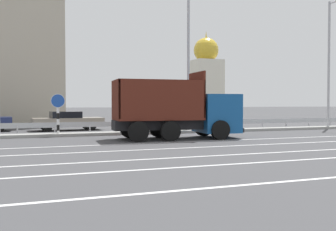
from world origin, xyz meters
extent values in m
plane|color=#424244|center=(0.00, 0.00, 0.00)|extent=(320.00, 320.00, 0.00)
cube|color=silver|center=(-1.41, -2.98, 0.00)|extent=(57.86, 0.16, 0.01)
cube|color=silver|center=(-1.41, -5.46, 0.00)|extent=(57.86, 0.16, 0.01)
cube|color=silver|center=(-1.41, -8.16, 0.00)|extent=(57.86, 0.16, 0.01)
cube|color=silver|center=(-1.41, -10.16, 0.00)|extent=(57.86, 0.16, 0.01)
cube|color=gray|center=(0.00, 2.64, 0.09)|extent=(31.82, 1.10, 0.18)
cube|color=#9EA0A5|center=(0.00, 3.62, 0.62)|extent=(57.86, 0.04, 0.32)
cylinder|color=#ADADB2|center=(-9.54, 3.62, 0.31)|extent=(0.09, 0.09, 0.62)
cylinder|color=#ADADB2|center=(-7.42, 3.62, 0.31)|extent=(0.09, 0.09, 0.62)
cylinder|color=#ADADB2|center=(-5.30, 3.62, 0.31)|extent=(0.09, 0.09, 0.62)
cylinder|color=#ADADB2|center=(-3.18, 3.62, 0.31)|extent=(0.09, 0.09, 0.62)
cylinder|color=#ADADB2|center=(-1.06, 3.62, 0.31)|extent=(0.09, 0.09, 0.62)
cylinder|color=#ADADB2|center=(1.06, 3.62, 0.31)|extent=(0.09, 0.09, 0.62)
cylinder|color=#ADADB2|center=(3.18, 3.62, 0.31)|extent=(0.09, 0.09, 0.62)
cylinder|color=#ADADB2|center=(5.30, 3.62, 0.31)|extent=(0.09, 0.09, 0.62)
cylinder|color=#ADADB2|center=(7.42, 3.62, 0.31)|extent=(0.09, 0.09, 0.62)
cylinder|color=#ADADB2|center=(9.54, 3.62, 0.31)|extent=(0.09, 0.09, 0.62)
cylinder|color=#ADADB2|center=(11.66, 3.62, 0.31)|extent=(0.09, 0.09, 0.62)
cylinder|color=#ADADB2|center=(13.79, 3.62, 0.31)|extent=(0.09, 0.09, 0.62)
cube|color=#144C8C|center=(0.99, -1.35, 1.38)|extent=(2.23, 2.58, 2.13)
cube|color=black|center=(2.03, -1.42, 1.75)|extent=(0.18, 2.10, 0.81)
cube|color=black|center=(2.07, -1.43, 0.47)|extent=(0.27, 2.40, 0.24)
cube|color=black|center=(-2.44, -1.11, 0.79)|extent=(4.89, 1.68, 0.53)
cube|color=#511E14|center=(-2.44, -1.11, 1.11)|extent=(4.77, 2.66, 0.12)
cube|color=#511E14|center=(-2.36, 0.01, 2.17)|extent=(4.61, 0.43, 1.99)
cube|color=#511E14|center=(-2.52, -2.23, 2.17)|extent=(4.61, 0.43, 1.99)
cube|color=#511E14|center=(-0.19, -1.27, 2.42)|extent=(0.27, 2.35, 2.49)
cube|color=#511E14|center=(-4.69, -0.95, 2.17)|extent=(0.27, 2.35, 1.99)
cylinder|color=black|center=(0.76, -0.13, 0.52)|extent=(1.06, 0.39, 1.04)
cylinder|color=black|center=(0.60, -2.52, 0.52)|extent=(1.06, 0.39, 1.04)
cylinder|color=black|center=(-1.99, 0.06, 0.52)|extent=(1.06, 0.39, 1.04)
cylinder|color=black|center=(-2.16, -2.33, 0.52)|extent=(1.06, 0.39, 1.04)
cylinder|color=black|center=(-3.67, 0.18, 0.52)|extent=(1.06, 0.39, 1.04)
cylinder|color=black|center=(-3.84, -2.21, 0.52)|extent=(1.06, 0.39, 1.04)
cylinder|color=white|center=(-7.31, 2.64, 0.17)|extent=(0.16, 0.16, 0.34)
cylinder|color=black|center=(-7.31, 2.64, 0.51)|extent=(0.16, 0.16, 0.34)
cylinder|color=white|center=(-7.31, 2.64, 0.85)|extent=(0.16, 0.16, 0.34)
cylinder|color=black|center=(-7.31, 2.64, 1.20)|extent=(0.16, 0.16, 0.34)
cylinder|color=white|center=(-7.31, 2.64, 1.54)|extent=(0.16, 0.16, 0.34)
cylinder|color=#1E4CB2|center=(-7.31, 2.64, 2.09)|extent=(0.75, 0.03, 0.75)
cylinder|color=white|center=(-7.31, 2.64, 2.09)|extent=(0.81, 0.02, 0.81)
cylinder|color=#ADADB2|center=(1.07, 2.78, 4.76)|extent=(0.18, 0.18, 9.53)
cylinder|color=#ADADB2|center=(12.64, 2.61, 4.82)|extent=(0.18, 0.18, 9.64)
cylinder|color=black|center=(-10.67, 7.64, 0.30)|extent=(0.61, 0.23, 0.60)
cylinder|color=black|center=(-10.76, 9.34, 0.30)|extent=(0.61, 0.23, 0.60)
cube|color=gray|center=(-6.19, 7.72, 0.60)|extent=(5.01, 2.24, 0.60)
cube|color=black|center=(-6.34, 7.71, 1.13)|extent=(2.16, 1.82, 0.46)
cylinder|color=black|center=(-4.74, 8.73, 0.30)|extent=(0.61, 0.24, 0.60)
cylinder|color=black|center=(-4.62, 6.91, 0.30)|extent=(0.61, 0.24, 0.60)
cylinder|color=black|center=(-7.77, 8.53, 0.30)|extent=(0.61, 0.24, 0.60)
cylinder|color=black|center=(-7.64, 6.71, 0.30)|extent=(0.61, 0.24, 0.60)
cube|color=gray|center=(0.22, 8.00, 0.56)|extent=(3.95, 1.93, 0.51)
cube|color=black|center=(0.10, 7.99, 1.07)|extent=(1.71, 1.59, 0.52)
cylinder|color=black|center=(1.36, 8.88, 0.30)|extent=(0.61, 0.24, 0.60)
cylinder|color=black|center=(1.46, 7.26, 0.30)|extent=(0.61, 0.24, 0.60)
cylinder|color=black|center=(-1.03, 8.73, 0.30)|extent=(0.61, 0.24, 0.60)
cylinder|color=black|center=(-0.93, 7.12, 0.30)|extent=(0.61, 0.24, 0.60)
cube|color=silver|center=(13.38, 25.19, 3.78)|extent=(3.60, 3.60, 7.55)
sphere|color=gold|center=(13.38, 25.19, 8.85)|extent=(3.24, 3.24, 3.24)
cone|color=gold|center=(13.38, 25.19, 10.75)|extent=(0.30, 0.30, 1.20)
camera|label=1|loc=(-9.38, -21.09, 1.94)|focal=42.00mm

